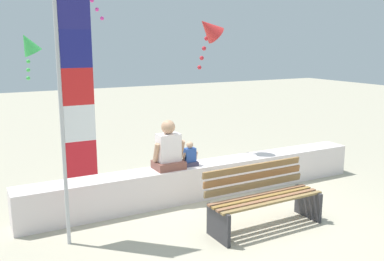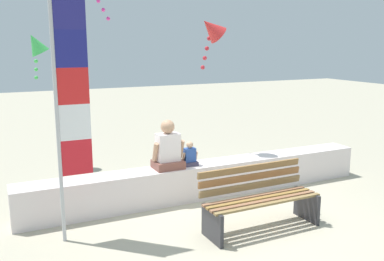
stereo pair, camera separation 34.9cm
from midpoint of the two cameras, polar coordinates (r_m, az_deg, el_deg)
ground_plane at (r=6.59m, az=8.41°, el=-12.04°), size 40.00×40.00×0.00m
seawall_ledge at (r=7.51m, az=3.03°, el=-6.54°), size 6.29×0.49×0.59m
park_bench at (r=6.31m, az=10.51°, el=-9.05°), size 1.75×0.64×0.88m
person_adult at (r=7.05m, az=-1.81°, el=-2.57°), size 0.53×0.39×0.82m
person_child at (r=7.25m, az=1.08°, el=-3.43°), size 0.27×0.20×0.42m
flag_banner at (r=5.66m, az=-14.54°, el=4.10°), size 0.45×0.05×3.26m
kite_green at (r=9.47m, az=-19.09°, el=10.77°), size 0.52×0.63×1.02m
kite_red at (r=7.92m, az=3.86°, el=13.33°), size 0.57×0.65×1.03m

